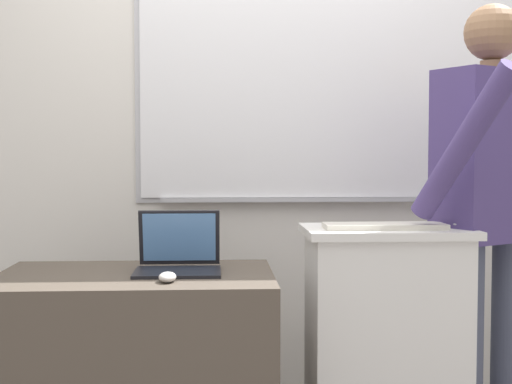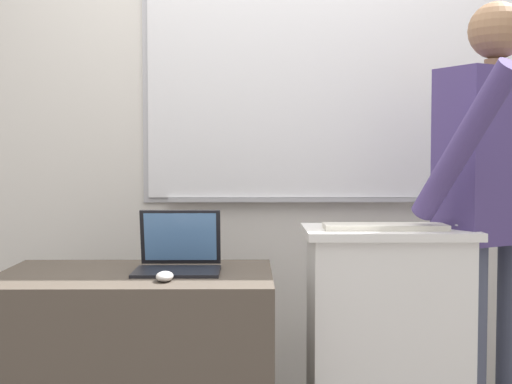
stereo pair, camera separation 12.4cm
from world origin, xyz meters
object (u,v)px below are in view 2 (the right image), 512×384
Objects in this scene: computer_mouse_by_keyboard at (460,224)px; person_presenter at (495,197)px; lectern_podium at (386,351)px; side_desk at (136,376)px; laptop at (179,253)px; wireless_keyboard at (385,227)px; computer_mouse_by_laptop at (165,276)px.

person_presenter is at bearing 29.93° from computer_mouse_by_keyboard.
lectern_podium is 0.94m from side_desk.
laptop reaches higher than wireless_keyboard.
computer_mouse_by_laptop is (-1.23, -0.27, -0.26)m from person_presenter.
wireless_keyboard is (0.92, -0.02, 0.56)m from side_desk.
computer_mouse_by_laptop is at bearing -165.22° from lectern_podium.
person_presenter is 4.00× the size of wireless_keyboard.
person_presenter is at bearing 7.87° from lectern_podium.
person_presenter reaches higher than laptop.
lectern_podium is 0.93× the size of side_desk.
lectern_podium is 2.97× the size of laptop.
laptop reaches higher than lectern_podium.
side_desk is at bearing 178.99° from wireless_keyboard.
laptop is 3.14× the size of computer_mouse_by_laptop.
side_desk is 0.57× the size of person_presenter.
laptop is 0.25m from computer_mouse_by_laptop.
laptop reaches higher than side_desk.
side_desk is 10.10× the size of computer_mouse_by_laptop.
computer_mouse_by_laptop is (-0.79, -0.16, -0.15)m from wireless_keyboard.
person_presenter reaches higher than wireless_keyboard.
wireless_keyboard reaches higher than side_desk.
person_presenter is 0.21m from computer_mouse_by_keyboard.
person_presenter is 17.85× the size of computer_mouse_by_keyboard.
person_presenter is 0.47m from wireless_keyboard.
person_presenter is 1.22m from laptop.
laptop is at bearing 176.64° from computer_mouse_by_keyboard.
lectern_podium is at bearing 157.94° from person_presenter.
person_presenter is at bearing 1.51° from laptop.
lectern_podium is 2.09× the size of wireless_keyboard.
laptop is (0.16, 0.06, 0.45)m from side_desk.
computer_mouse_by_keyboard reaches higher than side_desk.
laptop is (-0.78, 0.03, 0.37)m from lectern_podium.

